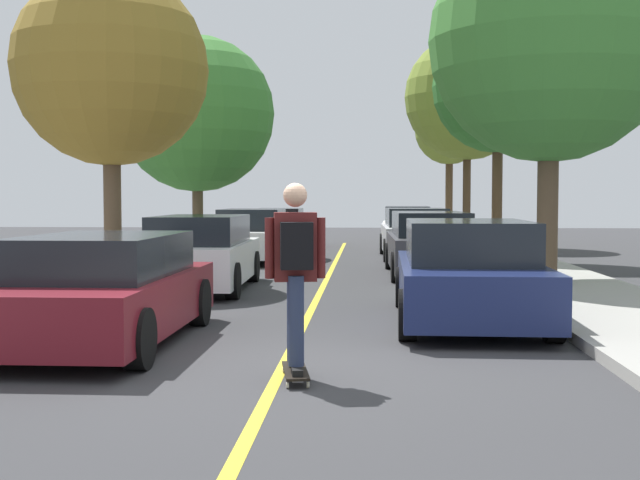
{
  "coord_description": "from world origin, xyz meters",
  "views": [
    {
      "loc": [
        0.87,
        -8.32,
        1.76
      ],
      "look_at": [
        0.06,
        5.95,
        1.02
      ],
      "focal_mm": 46.62,
      "sensor_mm": 36.0,
      "label": 1
    }
  ],
  "objects_px": {
    "parked_car_left_farthest": "(279,227)",
    "street_tree_left_nearest": "(111,69)",
    "parked_car_right_near": "(430,244)",
    "parked_car_left_far": "(253,235)",
    "skateboarder": "(295,264)",
    "street_tree_right_nearest": "(550,42)",
    "skateboard": "(295,371)",
    "parked_car_right_nearest": "(468,273)",
    "parked_car_left_nearest": "(103,290)",
    "parked_car_right_farthest": "(407,227)",
    "street_tree_left_near": "(197,114)",
    "street_tree_right_farthest": "(450,130)",
    "street_tree_right_near": "(498,88)",
    "parked_car_left_near": "(201,253)",
    "street_tree_right_far": "(468,98)",
    "parked_car_right_far": "(416,233)"
  },
  "relations": [
    {
      "from": "parked_car_left_far",
      "to": "skateboard",
      "type": "xyz_separation_m",
      "value": [
        2.47,
        -14.79,
        -0.62
      ]
    },
    {
      "from": "parked_car_left_near",
      "to": "street_tree_right_farthest",
      "type": "bearing_deg",
      "value": 71.8
    },
    {
      "from": "parked_car_right_nearest",
      "to": "parked_car_right_near",
      "type": "xyz_separation_m",
      "value": [
        -0.0,
        7.08,
        0.02
      ]
    },
    {
      "from": "parked_car_right_nearest",
      "to": "parked_car_left_nearest",
      "type": "bearing_deg",
      "value": -156.25
    },
    {
      "from": "parked_car_left_nearest",
      "to": "parked_car_right_near",
      "type": "bearing_deg",
      "value": 63.32
    },
    {
      "from": "parked_car_right_nearest",
      "to": "parked_car_right_near",
      "type": "bearing_deg",
      "value": 90.01
    },
    {
      "from": "street_tree_right_near",
      "to": "skateboarder",
      "type": "height_order",
      "value": "street_tree_right_near"
    },
    {
      "from": "skateboard",
      "to": "street_tree_right_nearest",
      "type": "bearing_deg",
      "value": 63.63
    },
    {
      "from": "parked_car_left_far",
      "to": "street_tree_right_farthest",
      "type": "relative_size",
      "value": 0.75
    },
    {
      "from": "parked_car_left_farthest",
      "to": "street_tree_right_far",
      "type": "xyz_separation_m",
      "value": [
        6.63,
        -0.19,
        4.56
      ]
    },
    {
      "from": "parked_car_left_nearest",
      "to": "street_tree_right_farthest",
      "type": "xyz_separation_m",
      "value": [
        6.63,
        26.03,
        3.96
      ]
    },
    {
      "from": "parked_car_left_far",
      "to": "parked_car_right_nearest",
      "type": "distance_m",
      "value": 11.85
    },
    {
      "from": "parked_car_left_nearest",
      "to": "parked_car_left_far",
      "type": "bearing_deg",
      "value": 90.0
    },
    {
      "from": "parked_car_right_far",
      "to": "street_tree_right_near",
      "type": "height_order",
      "value": "street_tree_right_near"
    },
    {
      "from": "skateboard",
      "to": "parked_car_right_near",
      "type": "bearing_deg",
      "value": 79.14
    },
    {
      "from": "street_tree_right_farthest",
      "to": "skateboard",
      "type": "bearing_deg",
      "value": -98.5
    },
    {
      "from": "parked_car_right_far",
      "to": "skateboard",
      "type": "distance_m",
      "value": 16.5
    },
    {
      "from": "street_tree_right_nearest",
      "to": "street_tree_right_near",
      "type": "height_order",
      "value": "street_tree_right_nearest"
    },
    {
      "from": "street_tree_right_near",
      "to": "parked_car_right_far",
      "type": "bearing_deg",
      "value": 141.06
    },
    {
      "from": "parked_car_left_near",
      "to": "parked_car_left_far",
      "type": "bearing_deg",
      "value": 90.01
    },
    {
      "from": "parked_car_right_near",
      "to": "street_tree_right_farthest",
      "type": "relative_size",
      "value": 0.78
    },
    {
      "from": "parked_car_left_far",
      "to": "parked_car_right_farthest",
      "type": "bearing_deg",
      "value": 57.0
    },
    {
      "from": "skateboarder",
      "to": "street_tree_right_near",
      "type": "bearing_deg",
      "value": 74.22
    },
    {
      "from": "parked_car_right_near",
      "to": "street_tree_left_near",
      "type": "relative_size",
      "value": 0.72
    },
    {
      "from": "parked_car_left_far",
      "to": "street_tree_right_near",
      "type": "xyz_separation_m",
      "value": [
        6.63,
        -0.11,
        3.98
      ]
    },
    {
      "from": "street_tree_left_near",
      "to": "street_tree_right_far",
      "type": "relative_size",
      "value": 0.9
    },
    {
      "from": "street_tree_right_nearest",
      "to": "street_tree_right_far",
      "type": "bearing_deg",
      "value": 90.0
    },
    {
      "from": "parked_car_left_near",
      "to": "parked_car_right_farthest",
      "type": "height_order",
      "value": "parked_car_right_farthest"
    },
    {
      "from": "parked_car_right_far",
      "to": "skateboarder",
      "type": "height_order",
      "value": "skateboarder"
    },
    {
      "from": "parked_car_right_nearest",
      "to": "parked_car_right_far",
      "type": "xyz_separation_m",
      "value": [
        -0.0,
        12.5,
        0.02
      ]
    },
    {
      "from": "parked_car_left_farthest",
      "to": "street_tree_right_nearest",
      "type": "bearing_deg",
      "value": -63.57
    },
    {
      "from": "parked_car_right_farthest",
      "to": "street_tree_right_farthest",
      "type": "height_order",
      "value": "street_tree_right_farthest"
    },
    {
      "from": "parked_car_right_farthest",
      "to": "parked_car_left_nearest",
      "type": "bearing_deg",
      "value": -102.87
    },
    {
      "from": "parked_car_right_farthest",
      "to": "street_tree_left_near",
      "type": "relative_size",
      "value": 0.65
    },
    {
      "from": "street_tree_left_near",
      "to": "street_tree_right_far",
      "type": "bearing_deg",
      "value": 25.4
    },
    {
      "from": "parked_car_right_far",
      "to": "skateboarder",
      "type": "xyz_separation_m",
      "value": [
        -2.09,
        -16.39,
        0.41
      ]
    },
    {
      "from": "parked_car_left_nearest",
      "to": "skateboarder",
      "type": "bearing_deg",
      "value": -37.25
    },
    {
      "from": "parked_car_right_near",
      "to": "street_tree_right_farthest",
      "type": "height_order",
      "value": "street_tree_right_farthest"
    },
    {
      "from": "parked_car_left_near",
      "to": "parked_car_left_far",
      "type": "distance_m",
      "value": 7.08
    },
    {
      "from": "parked_car_left_farthest",
      "to": "parked_car_left_nearest",
      "type": "bearing_deg",
      "value": -90.0
    },
    {
      "from": "parked_car_left_farthest",
      "to": "street_tree_left_nearest",
      "type": "relative_size",
      "value": 0.66
    },
    {
      "from": "parked_car_right_near",
      "to": "parked_car_right_far",
      "type": "xyz_separation_m",
      "value": [
        0.0,
        5.42,
        -0.0
      ]
    },
    {
      "from": "parked_car_left_farthest",
      "to": "skateboard",
      "type": "height_order",
      "value": "parked_car_left_farthest"
    },
    {
      "from": "parked_car_left_far",
      "to": "skateboarder",
      "type": "height_order",
      "value": "skateboarder"
    },
    {
      "from": "parked_car_left_nearest",
      "to": "parked_car_left_near",
      "type": "relative_size",
      "value": 0.98
    },
    {
      "from": "parked_car_left_near",
      "to": "skateboarder",
      "type": "distance_m",
      "value": 8.14
    },
    {
      "from": "parked_car_left_near",
      "to": "street_tree_left_nearest",
      "type": "bearing_deg",
      "value": 150.68
    },
    {
      "from": "parked_car_right_far",
      "to": "street_tree_left_near",
      "type": "distance_m",
      "value": 7.62
    },
    {
      "from": "street_tree_right_far",
      "to": "skateboarder",
      "type": "bearing_deg",
      "value": -100.91
    },
    {
      "from": "parked_car_left_farthest",
      "to": "parked_car_right_near",
      "type": "relative_size",
      "value": 0.88
    }
  ]
}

